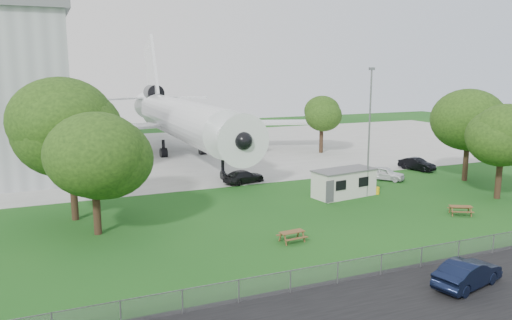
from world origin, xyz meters
name	(u,v)px	position (x,y,z in m)	size (l,w,h in m)	color
ground	(326,225)	(0.00, 0.00, 0.00)	(160.00, 160.00, 0.00)	#235D1C
asphalt_strip	(451,293)	(0.00, -13.00, 0.01)	(120.00, 8.00, 0.02)	black
concrete_apron	(191,151)	(0.00, 38.00, 0.01)	(120.00, 46.00, 0.03)	#B7B7B2
airliner	(181,118)	(-2.00, 35.86, 5.27)	(46.36, 47.73, 17.69)	white
site_cabin	(344,183)	(6.21, 7.10, 1.31)	(6.91, 3.58, 2.62)	silver
picnic_west	(292,242)	(-4.19, -2.29, 0.00)	(1.80, 1.50, 0.76)	brown
picnic_east	(460,215)	(11.74, -1.98, 0.00)	(1.80, 1.50, 0.76)	brown
fence	(408,270)	(0.00, -9.50, 0.00)	(58.00, 0.04, 1.30)	gray
lamp_mast	(369,134)	(8.20, 6.20, 6.00)	(0.16, 0.16, 12.00)	slate
tree_west_big	(69,128)	(-17.88, 9.25, 7.48)	(9.17, 9.17, 12.08)	#382619
tree_west_small	(94,159)	(-16.58, 4.82, 5.65)	(7.66, 7.66, 9.49)	#382619
tree_east_front	(503,134)	(19.01, 0.73, 6.08)	(7.22, 7.22, 9.70)	#382619
tree_east_back	(469,121)	(22.06, 7.69, 6.48)	(7.78, 7.78, 10.38)	#382619
tree_far_apron	(322,114)	(16.87, 29.47, 5.56)	(5.31, 5.31, 8.25)	#382619
car_centre_sedan	(468,274)	(1.44, -12.70, 0.77)	(1.64, 4.70, 1.55)	black
car_ne_hatch	(384,173)	(14.18, 11.33, 0.73)	(1.73, 4.30, 1.46)	white
car_ne_sedan	(417,164)	(21.06, 14.14, 0.72)	(1.53, 4.39, 1.45)	black
car_apron_van	(244,177)	(-0.52, 15.98, 0.68)	(1.92, 4.72, 1.37)	black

